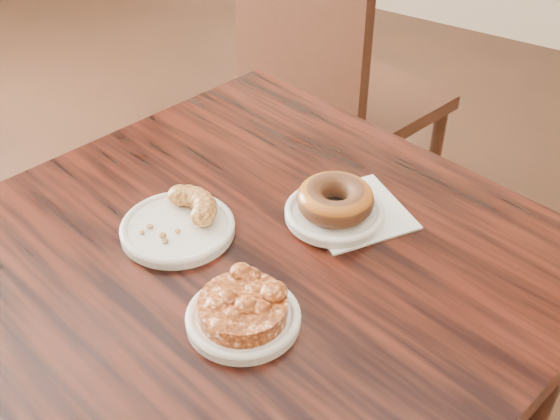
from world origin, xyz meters
The scene contains 8 objects.
chair_far centered at (-0.04, 0.84, 0.45)m, with size 0.47×0.47×0.90m, color black, non-canonical shape.
napkin centered at (0.36, 0.05, 0.75)m, with size 0.15×0.15×0.00m, color white.
plate_donut centered at (0.34, 0.03, 0.76)m, with size 0.15×0.15×0.01m, color white.
plate_cruller centered at (0.17, -0.12, 0.76)m, with size 0.16×0.16×0.01m, color white.
plate_fritter centered at (0.35, -0.21, 0.76)m, with size 0.14×0.14×0.01m, color white.
glazed_donut centered at (0.34, 0.03, 0.79)m, with size 0.11×0.11×0.04m, color #985916.
apple_fritter centered at (0.35, -0.21, 0.78)m, with size 0.15×0.15×0.04m, color #491A07, non-canonical shape.
cruller_fragment centered at (0.17, -0.12, 0.78)m, with size 0.12×0.12×0.03m, color brown, non-canonical shape.
Camera 1 is at (0.71, -0.70, 1.40)m, focal length 45.00 mm.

